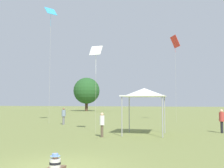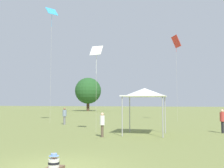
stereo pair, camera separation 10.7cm
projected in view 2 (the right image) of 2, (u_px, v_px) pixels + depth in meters
name	position (u px, v px, depth m)	size (l,w,h in m)	color
seated_toddler	(54.00, 163.00, 8.58)	(0.45, 0.56, 0.56)	brown
person_standing_0	(222.00, 119.00, 19.04)	(0.47, 0.47, 1.73)	black
person_standing_1	(102.00, 122.00, 16.87)	(0.37, 0.37, 1.57)	brown
person_standing_2	(65.00, 115.00, 26.56)	(0.53, 0.53, 1.70)	slate
canopy_tent	(145.00, 93.00, 18.32)	(3.07, 3.07, 3.23)	white
kite_1	(52.00, 14.00, 28.97)	(1.33, 1.46, 12.78)	#339EDB
kite_2	(176.00, 43.00, 31.40)	(1.26, 1.58, 10.22)	red
kite_3	(96.00, 53.00, 19.53)	(0.91, 0.55, 6.48)	white
distant_tree_0	(88.00, 91.00, 70.99)	(7.08, 7.08, 9.03)	#473323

